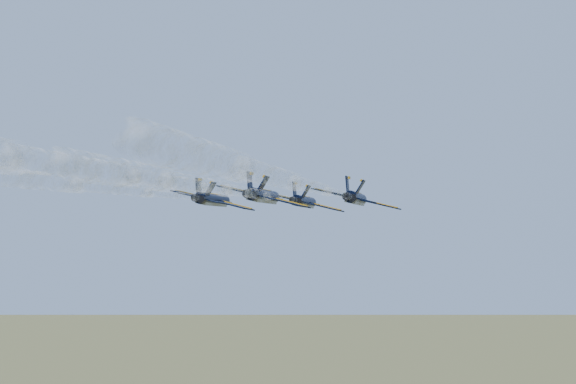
% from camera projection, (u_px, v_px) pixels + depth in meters
% --- Properties ---
extents(jet_lead, '(11.91, 15.49, 4.14)m').
position_uv_depth(jet_lead, '(304.00, 202.00, 128.35)').
color(jet_lead, black).
extents(jet_left, '(11.91, 15.49, 4.14)m').
position_uv_depth(jet_left, '(213.00, 200.00, 119.75)').
color(jet_left, black).
extents(jet_right, '(11.91, 15.49, 4.14)m').
position_uv_depth(jet_right, '(356.00, 199.00, 115.46)').
color(jet_right, black).
extents(jet_slot, '(11.91, 15.49, 4.14)m').
position_uv_depth(jet_slot, '(264.00, 196.00, 107.44)').
color(jet_slot, black).
extents(smoke_trail_lead, '(3.45, 73.96, 2.32)m').
position_uv_depth(smoke_trail_lead, '(193.00, 180.00, 74.48)').
color(smoke_trail_lead, white).
extents(smoke_trail_left, '(3.45, 73.96, 2.32)m').
position_uv_depth(smoke_trail_left, '(12.00, 174.00, 65.88)').
color(smoke_trail_left, white).
extents(smoke_trail_right, '(3.45, 73.96, 2.32)m').
position_uv_depth(smoke_trail_right, '(266.00, 170.00, 61.59)').
color(smoke_trail_right, white).
extents(smoke_trail_slot, '(3.45, 73.96, 2.32)m').
position_uv_depth(smoke_trail_slot, '(68.00, 161.00, 53.57)').
color(smoke_trail_slot, white).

